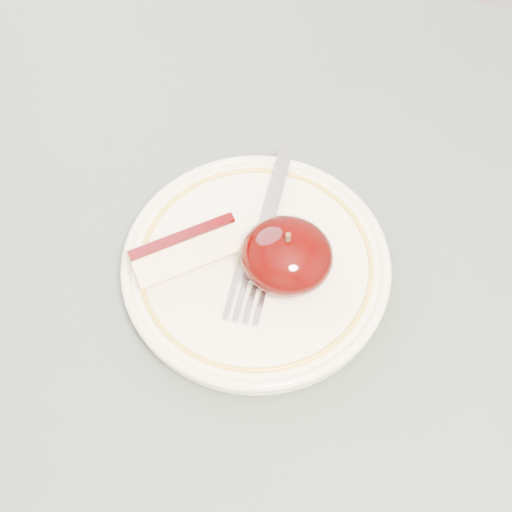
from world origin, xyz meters
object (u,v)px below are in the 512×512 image
(table, at_px, (153,365))
(fork, at_px, (264,235))
(apple_half, at_px, (287,256))
(plate, at_px, (256,265))

(table, height_order, fork, fork)
(table, xyz_separation_m, apple_half, (0.10, 0.07, 0.13))
(table, xyz_separation_m, plate, (0.08, 0.07, 0.10))
(fork, bearing_deg, table, 137.67)
(table, relative_size, plate, 4.16)
(plate, height_order, fork, fork)
(fork, bearing_deg, apple_half, -137.06)
(table, bearing_deg, fork, 51.31)
(plate, bearing_deg, fork, 91.20)
(table, relative_size, apple_half, 12.49)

